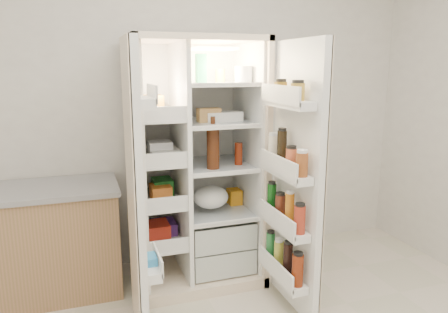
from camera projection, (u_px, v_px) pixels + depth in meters
name	position (u px, v px, depth m)	size (l,w,h in m)	color
wall_back	(180.00, 98.00, 3.39)	(4.00, 0.02, 2.70)	silver
refrigerator	(196.00, 182.00, 3.20)	(0.92, 0.70, 1.80)	beige
freezer_door	(136.00, 191.00, 2.45)	(0.15, 0.40, 1.72)	white
fridge_door	(295.00, 183.00, 2.68)	(0.17, 0.58, 1.72)	white
kitchen_counter	(41.00, 242.00, 2.97)	(1.08, 0.58, 0.79)	#9A6D4D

